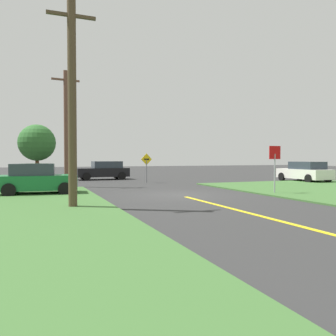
{
  "coord_description": "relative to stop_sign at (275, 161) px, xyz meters",
  "views": [
    {
      "loc": [
        -6.9,
        -16.27,
        1.91
      ],
      "look_at": [
        1.02,
        3.99,
        1.28
      ],
      "focal_mm": 36.56,
      "sensor_mm": 36.0,
      "label": 1
    }
  ],
  "objects": [
    {
      "name": "lane_stripe_center",
      "position": [
        -4.9,
        -6.45,
        -1.77
      ],
      "size": [
        0.2,
        14.0,
        0.01
      ],
      "primitive_type": "cube",
      "color": "yellow",
      "rests_on": "ground"
    },
    {
      "name": "utility_pole_mid",
      "position": [
        -9.86,
        8.73,
        2.19
      ],
      "size": [
        1.8,
        0.29,
        7.65
      ],
      "color": "brown",
      "rests_on": "ground"
    },
    {
      "name": "utility_pole_near",
      "position": [
        -10.46,
        -1.35,
        2.27
      ],
      "size": [
        1.8,
        0.32,
        7.88
      ],
      "color": "#4F3E2B",
      "rests_on": "ground"
    },
    {
      "name": "direction_sign",
      "position": [
        -3.76,
        10.42,
        -0.37
      ],
      "size": [
        0.9,
        0.15,
        2.27
      ],
      "color": "slate",
      "rests_on": "ground"
    },
    {
      "name": "parked_car_near_building",
      "position": [
        -11.69,
        4.26,
        -0.97
      ],
      "size": [
        3.98,
        2.2,
        1.62
      ],
      "rotation": [
        0.0,
        0.0,
        -0.08
      ],
      "color": "#196B33",
      "rests_on": "ground"
    },
    {
      "name": "car_on_crossroad",
      "position": [
        8.53,
        6.93,
        -0.97
      ],
      "size": [
        2.18,
        4.63,
        1.62
      ],
      "rotation": [
        0.0,
        0.0,
        1.55
      ],
      "color": "white",
      "rests_on": "ground"
    },
    {
      "name": "stop_sign",
      "position": [
        0.0,
        0.0,
        0.0
      ],
      "size": [
        0.69,
        0.07,
        2.55
      ],
      "rotation": [
        0.0,
        0.0,
        3.12
      ],
      "color": "#9EA0A8",
      "rests_on": "ground"
    },
    {
      "name": "car_approaching_junction",
      "position": [
        -6.1,
        15.63,
        -0.97
      ],
      "size": [
        4.59,
        2.2,
        1.62
      ],
      "rotation": [
        0.0,
        0.0,
        3.18
      ],
      "color": "black",
      "rests_on": "ground"
    },
    {
      "name": "ground_plane",
      "position": [
        -4.9,
        1.55,
        -1.77
      ],
      "size": [
        120.0,
        120.0,
        0.0
      ],
      "primitive_type": "plane",
      "color": "#303030"
    },
    {
      "name": "oak_tree_left",
      "position": [
        -11.56,
        23.1,
        1.71
      ],
      "size": [
        3.76,
        3.76,
        5.37
      ],
      "color": "brown",
      "rests_on": "ground"
    }
  ]
}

